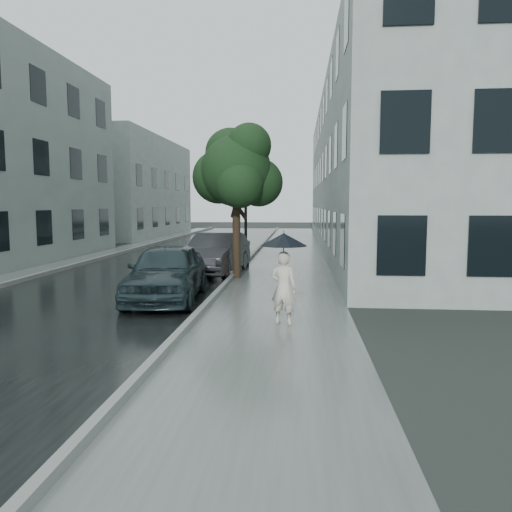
# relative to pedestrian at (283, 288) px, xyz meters

# --- Properties ---
(ground) EXTENTS (120.00, 120.00, 0.00)m
(ground) POSITION_rel_pedestrian_xyz_m (-0.44, 0.39, -0.81)
(ground) COLOR black
(ground) RESTS_ON ground
(sidewalk) EXTENTS (3.50, 60.00, 0.01)m
(sidewalk) POSITION_rel_pedestrian_xyz_m (-0.19, 12.39, -0.81)
(sidewalk) COLOR slate
(sidewalk) RESTS_ON ground
(kerb_near) EXTENTS (0.15, 60.00, 0.15)m
(kerb_near) POSITION_rel_pedestrian_xyz_m (-2.01, 12.39, -0.74)
(kerb_near) COLOR slate
(kerb_near) RESTS_ON ground
(asphalt_road) EXTENTS (6.85, 60.00, 0.00)m
(asphalt_road) POSITION_rel_pedestrian_xyz_m (-5.51, 12.39, -0.81)
(asphalt_road) COLOR black
(asphalt_road) RESTS_ON ground
(kerb_far) EXTENTS (0.15, 60.00, 0.15)m
(kerb_far) POSITION_rel_pedestrian_xyz_m (-9.01, 12.39, -0.74)
(kerb_far) COLOR slate
(kerb_far) RESTS_ON ground
(sidewalk_far) EXTENTS (1.70, 60.00, 0.01)m
(sidewalk_far) POSITION_rel_pedestrian_xyz_m (-9.94, 12.39, -0.81)
(sidewalk_far) COLOR #4C5451
(sidewalk_far) RESTS_ON ground
(building_near) EXTENTS (7.02, 36.00, 9.00)m
(building_near) POSITION_rel_pedestrian_xyz_m (5.04, 19.89, 3.69)
(building_near) COLOR #96A49D
(building_near) RESTS_ON ground
(building_far_b) EXTENTS (7.02, 18.00, 8.00)m
(building_far_b) POSITION_rel_pedestrian_xyz_m (-14.21, 30.39, 3.19)
(building_far_b) COLOR #96A49D
(building_far_b) RESTS_ON ground
(pedestrian) EXTENTS (0.68, 0.55, 1.61)m
(pedestrian) POSITION_rel_pedestrian_xyz_m (0.00, 0.00, 0.00)
(pedestrian) COLOR beige
(pedestrian) RESTS_ON sidewalk
(umbrella) EXTENTS (1.31, 1.31, 1.12)m
(umbrella) POSITION_rel_pedestrian_xyz_m (-0.00, -0.00, 1.05)
(umbrella) COLOR black
(umbrella) RESTS_ON ground
(street_tree) EXTENTS (3.24, 2.95, 5.39)m
(street_tree) POSITION_rel_pedestrian_xyz_m (-1.89, 6.82, 2.98)
(street_tree) COLOR #332619
(street_tree) RESTS_ON ground
(lamp_post) EXTENTS (0.82, 0.46, 4.98)m
(lamp_post) POSITION_rel_pedestrian_xyz_m (-2.03, 9.72, 2.05)
(lamp_post) COLOR black
(lamp_post) RESTS_ON ground
(car_near) EXTENTS (2.20, 4.70, 1.56)m
(car_near) POSITION_rel_pedestrian_xyz_m (-3.26, 2.45, -0.03)
(car_near) COLOR #1C2B30
(car_near) RESTS_ON ground
(car_far) EXTENTS (2.13, 4.79, 1.53)m
(car_far) POSITION_rel_pedestrian_xyz_m (-2.78, 7.73, -0.04)
(car_far) COLOR #242629
(car_far) RESTS_ON ground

